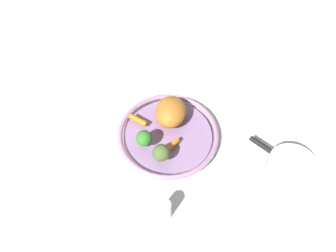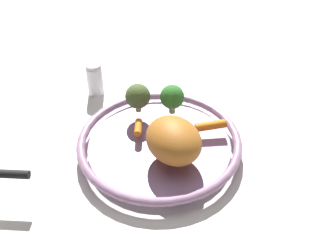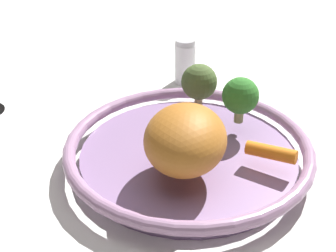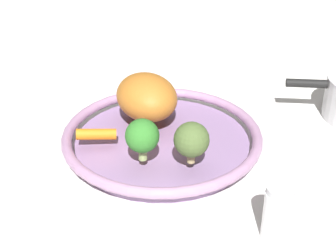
{
  "view_description": "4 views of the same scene",
  "coord_description": "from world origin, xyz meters",
  "px_view_note": "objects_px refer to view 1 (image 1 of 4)",
  "views": [
    {
      "loc": [
        0.54,
        -0.13,
        0.87
      ],
      "look_at": [
        0.0,
        -0.0,
        0.07
      ],
      "focal_mm": 32.06,
      "sensor_mm": 36.0,
      "label": 1
    },
    {
      "loc": [
        -0.42,
        0.52,
        0.64
      ],
      "look_at": [
        -0.01,
        -0.02,
        0.06
      ],
      "focal_mm": 46.98,
      "sensor_mm": 36.0,
      "label": 2
    },
    {
      "loc": [
        -0.52,
        0.17,
        0.39
      ],
      "look_at": [
        -0.0,
        0.03,
        0.07
      ],
      "focal_mm": 51.33,
      "sensor_mm": 36.0,
      "label": 3
    },
    {
      "loc": [
        0.46,
        -0.56,
        0.47
      ],
      "look_at": [
        0.02,
        -0.01,
        0.06
      ],
      "focal_mm": 53.21,
      "sensor_mm": 36.0,
      "label": 4
    }
  ],
  "objects_px": {
    "serving_bowl": "(168,135)",
    "broccoli_floret_mid": "(144,138)",
    "salt_shaker": "(165,210)",
    "saucepan": "(290,171)",
    "baby_carrot_right": "(174,143)",
    "baby_carrot_near_rim": "(138,120)",
    "roast_chicken_piece": "(171,112)",
    "broccoli_floret_small": "(161,153)"
  },
  "relations": [
    {
      "from": "serving_bowl",
      "to": "broccoli_floret_mid",
      "type": "xyz_separation_m",
      "value": [
        0.03,
        -0.09,
        0.06
      ]
    },
    {
      "from": "broccoli_floret_small",
      "to": "roast_chicken_piece",
      "type": "bearing_deg",
      "value": 155.7
    },
    {
      "from": "roast_chicken_piece",
      "to": "broccoli_floret_small",
      "type": "bearing_deg",
      "value": -24.3
    },
    {
      "from": "serving_bowl",
      "to": "salt_shaker",
      "type": "distance_m",
      "value": 0.27
    },
    {
      "from": "serving_bowl",
      "to": "broccoli_floret_mid",
      "type": "bearing_deg",
      "value": -69.4
    },
    {
      "from": "broccoli_floret_small",
      "to": "broccoli_floret_mid",
      "type": "height_order",
      "value": "broccoli_floret_mid"
    },
    {
      "from": "roast_chicken_piece",
      "to": "baby_carrot_near_rim",
      "type": "bearing_deg",
      "value": -97.3
    },
    {
      "from": "broccoli_floret_small",
      "to": "serving_bowl",
      "type": "bearing_deg",
      "value": 154.5
    },
    {
      "from": "baby_carrot_right",
      "to": "baby_carrot_near_rim",
      "type": "xyz_separation_m",
      "value": [
        -0.12,
        -0.1,
        0.0
      ]
    },
    {
      "from": "salt_shaker",
      "to": "saucepan",
      "type": "bearing_deg",
      "value": 94.23
    },
    {
      "from": "baby_carrot_right",
      "to": "salt_shaker",
      "type": "distance_m",
      "value": 0.22
    },
    {
      "from": "broccoli_floret_small",
      "to": "baby_carrot_right",
      "type": "bearing_deg",
      "value": 129.95
    },
    {
      "from": "baby_carrot_right",
      "to": "saucepan",
      "type": "relative_size",
      "value": 0.2
    },
    {
      "from": "baby_carrot_near_rim",
      "to": "broccoli_floret_mid",
      "type": "bearing_deg",
      "value": 2.3
    },
    {
      "from": "broccoli_floret_small",
      "to": "salt_shaker",
      "type": "xyz_separation_m",
      "value": [
        0.16,
        -0.03,
        -0.04
      ]
    },
    {
      "from": "baby_carrot_right",
      "to": "broccoli_floret_mid",
      "type": "bearing_deg",
      "value": -102.1
    },
    {
      "from": "baby_carrot_right",
      "to": "roast_chicken_piece",
      "type": "bearing_deg",
      "value": 171.68
    },
    {
      "from": "baby_carrot_right",
      "to": "baby_carrot_near_rim",
      "type": "bearing_deg",
      "value": -141.0
    },
    {
      "from": "baby_carrot_right",
      "to": "broccoli_floret_small",
      "type": "bearing_deg",
      "value": -50.05
    },
    {
      "from": "saucepan",
      "to": "serving_bowl",
      "type": "bearing_deg",
      "value": -124.75
    },
    {
      "from": "roast_chicken_piece",
      "to": "broccoli_floret_mid",
      "type": "height_order",
      "value": "roast_chicken_piece"
    },
    {
      "from": "serving_bowl",
      "to": "saucepan",
      "type": "xyz_separation_m",
      "value": [
        0.23,
        0.33,
        0.02
      ]
    },
    {
      "from": "baby_carrot_near_rim",
      "to": "broccoli_floret_small",
      "type": "relative_size",
      "value": 0.97
    },
    {
      "from": "baby_carrot_right",
      "to": "salt_shaker",
      "type": "bearing_deg",
      "value": -21.01
    },
    {
      "from": "salt_shaker",
      "to": "serving_bowl",
      "type": "bearing_deg",
      "value": 164.15
    },
    {
      "from": "roast_chicken_piece",
      "to": "salt_shaker",
      "type": "height_order",
      "value": "roast_chicken_piece"
    },
    {
      "from": "baby_carrot_near_rim",
      "to": "broccoli_floret_small",
      "type": "height_order",
      "value": "broccoli_floret_small"
    },
    {
      "from": "baby_carrot_right",
      "to": "broccoli_floret_mid",
      "type": "relative_size",
      "value": 0.59
    },
    {
      "from": "serving_bowl",
      "to": "broccoli_floret_mid",
      "type": "relative_size",
      "value": 5.0
    },
    {
      "from": "baby_carrot_right",
      "to": "broccoli_floret_small",
      "type": "xyz_separation_m",
      "value": [
        0.04,
        -0.05,
        0.03
      ]
    },
    {
      "from": "baby_carrot_near_rim",
      "to": "saucepan",
      "type": "height_order",
      "value": "saucepan"
    },
    {
      "from": "baby_carrot_near_rim",
      "to": "broccoli_floret_mid",
      "type": "relative_size",
      "value": 0.95
    },
    {
      "from": "broccoli_floret_mid",
      "to": "salt_shaker",
      "type": "relative_size",
      "value": 0.82
    },
    {
      "from": "roast_chicken_piece",
      "to": "broccoli_floret_mid",
      "type": "distance_m",
      "value": 0.14
    },
    {
      "from": "baby_carrot_right",
      "to": "broccoli_floret_small",
      "type": "relative_size",
      "value": 0.6
    },
    {
      "from": "baby_carrot_near_rim",
      "to": "roast_chicken_piece",
      "type": "bearing_deg",
      "value": 82.7
    },
    {
      "from": "baby_carrot_right",
      "to": "saucepan",
      "type": "height_order",
      "value": "saucepan"
    },
    {
      "from": "baby_carrot_near_rim",
      "to": "salt_shaker",
      "type": "height_order",
      "value": "salt_shaker"
    },
    {
      "from": "broccoli_floret_mid",
      "to": "roast_chicken_piece",
      "type": "bearing_deg",
      "value": 128.24
    },
    {
      "from": "serving_bowl",
      "to": "roast_chicken_piece",
      "type": "xyz_separation_m",
      "value": [
        -0.05,
        0.02,
        0.06
      ]
    },
    {
      "from": "broccoli_floret_small",
      "to": "saucepan",
      "type": "xyz_separation_m",
      "value": [
        0.13,
        0.37,
        -0.04
      ]
    },
    {
      "from": "baby_carrot_right",
      "to": "saucepan",
      "type": "bearing_deg",
      "value": 61.39
    }
  ]
}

